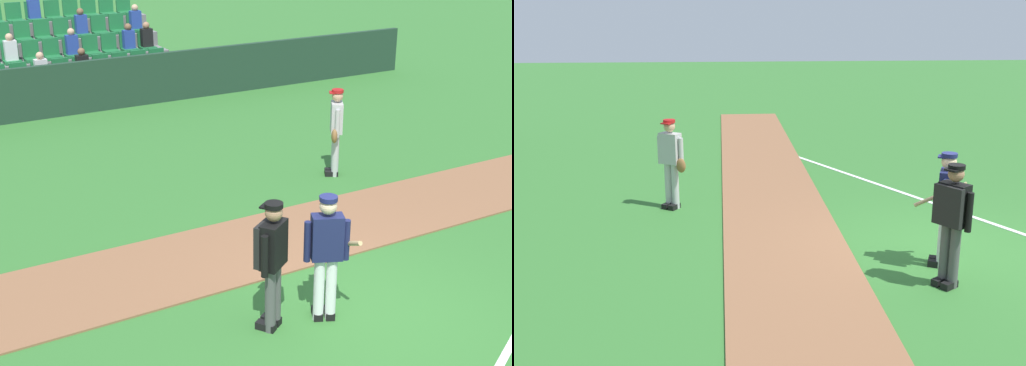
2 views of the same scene
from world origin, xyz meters
TOP-DOWN VIEW (x-y plane):
  - ground_plane at (0.00, 0.00)m, footprint 80.00×80.00m
  - infield_dirt_path at (0.00, 2.49)m, footprint 28.00×2.05m
  - foul_line_chalk at (3.00, -0.50)m, footprint 10.72×5.58m
  - batter_navy_jersey at (-0.50, 0.21)m, footprint 0.62×0.80m
  - umpire_home_plate at (-1.21, 0.39)m, footprint 0.53×0.47m
  - runner_grey_jersey at (2.70, 4.49)m, footprint 0.49×0.58m

SIDE VIEW (x-z plane):
  - ground_plane at x=0.00m, z-range 0.00..0.00m
  - foul_line_chalk at x=3.00m, z-range 0.00..0.01m
  - infield_dirt_path at x=0.00m, z-range 0.00..0.03m
  - runner_grey_jersey at x=2.70m, z-range 0.08..1.84m
  - batter_navy_jersey at x=-0.50m, z-range 0.09..1.85m
  - umpire_home_plate at x=-1.21m, z-range 0.12..1.88m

